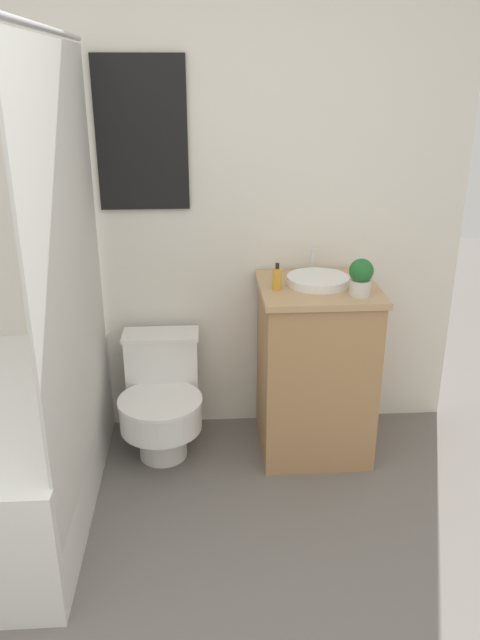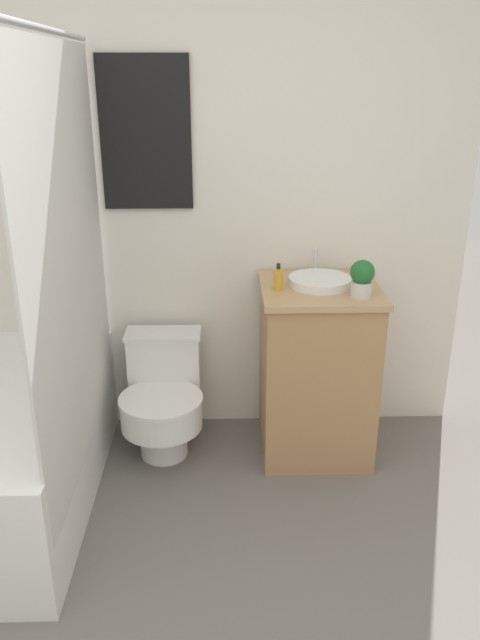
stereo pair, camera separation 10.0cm
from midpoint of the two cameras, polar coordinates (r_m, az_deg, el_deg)
The scene contains 7 objects.
wall_back at distance 3.17m, azimuth -7.83°, elevation 11.05°, with size 3.03×0.07×2.50m.
shower_area at distance 2.96m, azimuth -20.80°, elevation -10.68°, with size 0.69×1.39×1.98m.
toilet at distance 3.20m, azimuth -8.07°, elevation -7.14°, with size 0.41×0.55×0.60m.
vanity at distance 3.16m, azimuth 5.93°, elevation -4.47°, with size 0.56×0.55×0.89m.
sink at distance 3.01m, azimuth 6.20°, elevation 3.65°, with size 0.30×0.33×0.13m.
soap_bottle at distance 2.91m, azimuth 2.42°, elevation 3.82°, with size 0.05×0.05×0.13m.
potted_plant at distance 2.86m, azimuth 10.01°, elevation 3.95°, with size 0.11×0.11×0.17m.
Camera 1 is at (0.17, -1.08, 1.83)m, focal length 35.00 mm.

